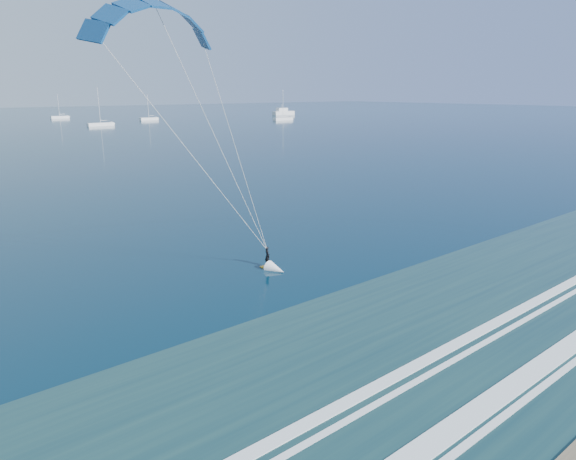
% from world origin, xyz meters
% --- Properties ---
extents(kitesurfer_rig, '(15.65, 4.81, 19.28)m').
position_xyz_m(kitesurfer_rig, '(-5.57, 24.71, 10.07)').
color(kitesurfer_rig, gold).
rests_on(kitesurfer_rig, ground).
extents(motor_yacht, '(13.32, 3.55, 5.73)m').
position_xyz_m(motor_yacht, '(160.21, 222.75, 1.45)').
color(motor_yacht, white).
rests_on(motor_yacht, ground).
extents(sailboat_4, '(8.33, 2.40, 11.39)m').
position_xyz_m(sailboat_4, '(52.61, 261.39, 0.68)').
color(sailboat_4, white).
rests_on(sailboat_4, ground).
extents(sailboat_5, '(8.42, 2.40, 11.54)m').
position_xyz_m(sailboat_5, '(79.47, 220.26, 0.68)').
color(sailboat_5, white).
rests_on(sailboat_5, ground).
extents(sailboat_6, '(9.92, 2.40, 13.28)m').
position_xyz_m(sailboat_6, '(126.17, 180.75, 0.69)').
color(sailboat_6, white).
rests_on(sailboat_6, ground).
extents(sailboat_7, '(9.89, 2.40, 14.43)m').
position_xyz_m(sailboat_7, '(48.49, 195.88, 0.71)').
color(sailboat_7, white).
rests_on(sailboat_7, ground).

